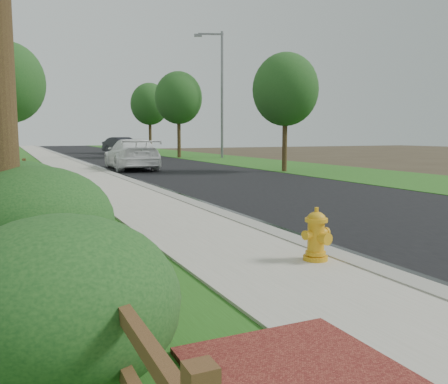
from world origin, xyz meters
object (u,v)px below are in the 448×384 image
ranch_fence (42,202)px  fire_hydrant (316,236)px  white_suv (131,154)px  dark_car_mid (132,147)px  streetlight (220,87)px

ranch_fence → fire_hydrant: (3.50, -4.31, -0.15)m
white_suv → dark_car_mid: size_ratio=1.30×
dark_car_mid → streetlight: bearing=121.2°
ranch_fence → white_suv: 17.10m
fire_hydrant → white_suv: (2.28, 20.40, 0.39)m
ranch_fence → fire_hydrant: size_ratio=21.33×
ranch_fence → streetlight: size_ratio=1.68×
dark_car_mid → ranch_fence: bearing=67.6°
white_suv → dark_car_mid: (4.18, 16.67, -0.08)m
streetlight → ranch_fence: bearing=-121.2°
dark_car_mid → streetlight: streetlight is taller
streetlight → fire_hydrant: bearing=-111.8°
ranch_fence → white_suv: size_ratio=2.93×
fire_hydrant → white_suv: size_ratio=0.14×
white_suv → streetlight: size_ratio=0.57×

